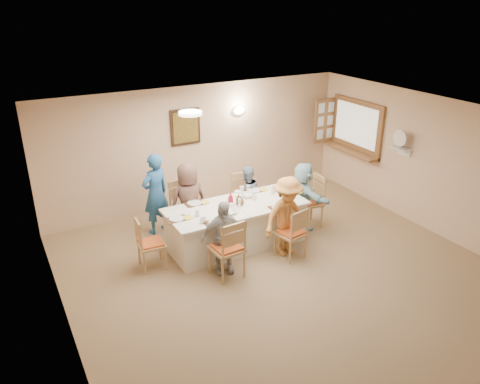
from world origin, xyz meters
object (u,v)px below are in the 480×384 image
desk_fan (401,141)px  chair_left_end (151,243)px  condiment_ketchup (231,199)px  dining_table (236,225)px  chair_front_left (227,247)px  chair_front_right (290,232)px  diner_front_right (287,217)px  diner_back_left (189,201)px  serving_hatch (357,127)px  caregiver (156,194)px  diner_right_end (303,196)px  diner_front_left (223,238)px  chair_right_end (308,201)px  diner_back_right (247,195)px  chair_back_left (186,208)px  chair_back_right (244,198)px

desk_fan → chair_left_end: size_ratio=0.34×
condiment_ketchup → dining_table: bearing=-18.3°
chair_front_left → chair_front_right: bearing=175.6°
desk_fan → diner_front_right: size_ratio=0.21×
condiment_ketchup → diner_back_left: bearing=128.1°
serving_hatch → caregiver: bearing=176.8°
diner_back_left → diner_right_end: bearing=159.1°
diner_front_left → diner_right_end: (2.02, 0.68, 0.03)m
diner_back_left → diner_right_end: size_ratio=1.09×
chair_right_end → diner_back_right: bearing=-117.6°
diner_back_left → diner_right_end: (2.02, -0.68, -0.06)m
dining_table → chair_back_left: 1.01m
chair_right_end → diner_front_right: size_ratio=0.73×
chair_front_right → diner_front_right: bearing=-101.0°
dining_table → diner_front_right: (0.60, -0.68, 0.32)m
diner_back_left → diner_front_right: 1.81m
diner_back_right → caregiver: (-1.65, 0.47, 0.19)m
desk_fan → diner_front_left: (-3.92, -0.23, -0.93)m
diner_back_right → dining_table: bearing=42.8°
diner_front_right → condiment_ketchup: diner_front_right is taller
dining_table → chair_front_left: bearing=-126.9°
chair_back_left → chair_back_right: bearing=-10.9°
desk_fan → chair_right_end: size_ratio=0.29×
dining_table → chair_right_end: chair_right_end is taller
desk_fan → diner_back_right: size_ratio=0.26×
diner_back_right → condiment_ketchup: 1.00m
chair_left_end → diner_back_right: (2.15, 0.68, 0.13)m
chair_back_left → chair_front_left: bearing=-100.9°
chair_front_left → diner_back_left: (-0.00, 1.48, 0.21)m
diner_back_right → diner_right_end: bearing=134.5°
diner_right_end → dining_table: bearing=89.7°
serving_hatch → caregiver: 4.55m
dining_table → chair_left_end: chair_left_end is taller
diner_back_left → diner_front_left: diner_back_left is taller
serving_hatch → caregiver: serving_hatch is taller
chair_front_right → caregiver: 2.57m
diner_front_left → chair_right_end: bearing=26.1°
chair_left_end → caregiver: caregiver is taller
condiment_ketchup → chair_back_left: bearing=123.5°
chair_back_right → chair_front_left: chair_front_left is taller
desk_fan → caregiver: (-4.37, 1.60, -0.78)m
caregiver → diner_front_left: bearing=85.4°
dining_table → serving_hatch: bearing=14.6°
chair_right_end → chair_back_right: bearing=-122.1°
chair_left_end → chair_back_right: bearing=-65.5°
diner_front_left → diner_right_end: 2.13m
chair_back_right → chair_left_end: chair_back_right is taller
caregiver → serving_hatch: bearing=158.4°
chair_front_right → diner_front_left: size_ratio=0.75×
chair_back_right → condiment_ketchup: size_ratio=3.67×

